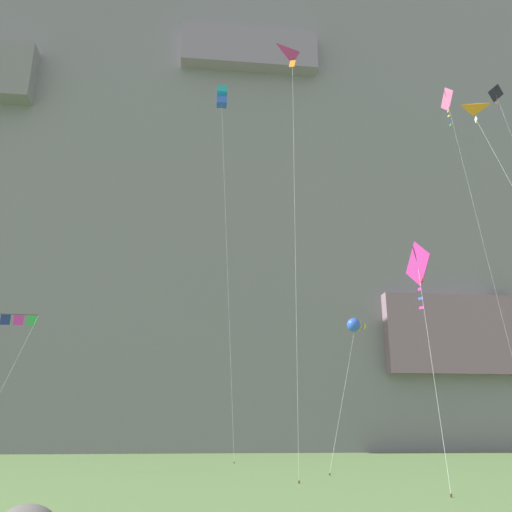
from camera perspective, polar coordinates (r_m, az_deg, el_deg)
cliff_face at (r=77.72m, az=-1.61°, el=10.76°), size 180.00×25.64×79.00m
kite_delta_upper_right at (r=35.00m, az=4.63°, el=19.39°), size 1.98×2.78×24.13m
kite_delta_high_right at (r=33.02m, az=22.65°, el=11.93°), size 3.23×6.18×18.95m
kite_diamond_front_field at (r=28.91m, az=16.78°, el=-1.15°), size 2.35×6.80×11.58m
kite_diamond_mid_right at (r=53.11m, az=19.75°, el=14.55°), size 1.22×5.34×31.87m
kite_box_low_center at (r=54.64m, az=-3.63°, el=16.42°), size 1.79×5.51×34.07m
kite_diamond_mid_left at (r=58.31m, az=24.42°, el=14.37°), size 3.46×5.64×34.24m
kite_windsock_low_left at (r=34.64m, az=10.61°, el=-7.23°), size 4.28×5.52×9.11m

